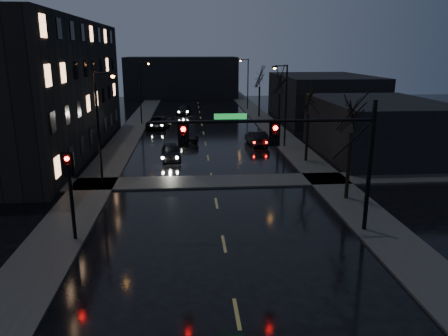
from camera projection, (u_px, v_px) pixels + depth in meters
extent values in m
cube|color=#2D2D2B|center=(126.00, 139.00, 47.12)|extent=(3.00, 140.00, 0.12)
cube|color=#2D2D2B|center=(281.00, 137.00, 48.42)|extent=(3.00, 140.00, 0.12)
cube|color=#2D2D2B|center=(213.00, 182.00, 31.89)|extent=(40.00, 3.00, 0.12)
cube|color=black|center=(27.00, 88.00, 40.14)|extent=(12.00, 30.00, 12.00)
cube|color=black|center=(378.00, 128.00, 39.66)|extent=(10.00, 14.00, 5.00)
cube|color=black|center=(323.00, 97.00, 60.80)|extent=(12.00, 18.00, 6.00)
cube|color=black|center=(182.00, 77.00, 87.87)|extent=(22.00, 10.00, 8.00)
cylinder|color=black|center=(369.00, 168.00, 22.43)|extent=(0.22, 0.22, 7.00)
cylinder|color=black|center=(265.00, 121.00, 21.36)|extent=(11.00, 0.16, 0.16)
cylinder|color=black|center=(353.00, 140.00, 21.96)|extent=(2.05, 0.10, 2.05)
cube|color=#0C591E|center=(230.00, 116.00, 21.16)|extent=(1.60, 0.04, 0.28)
cube|color=black|center=(183.00, 135.00, 21.22)|extent=(0.35, 0.28, 1.05)
sphere|color=#FF0705|center=(183.00, 129.00, 20.98)|extent=(0.22, 0.22, 0.22)
cube|color=black|center=(275.00, 134.00, 21.57)|extent=(0.35, 0.28, 1.05)
sphere|color=#FF0705|center=(275.00, 128.00, 21.33)|extent=(0.22, 0.22, 0.22)
cylinder|color=black|center=(72.00, 200.00, 21.62)|extent=(0.18, 0.18, 4.40)
cube|color=black|center=(68.00, 165.00, 21.15)|extent=(0.35, 0.28, 1.05)
sphere|color=#FF0705|center=(67.00, 159.00, 20.91)|extent=(0.22, 0.22, 0.22)
cylinder|color=black|center=(348.00, 167.00, 27.65)|extent=(0.24, 0.24, 4.40)
cylinder|color=black|center=(307.00, 138.00, 37.30)|extent=(0.24, 0.24, 4.12)
cylinder|color=black|center=(279.00, 115.00, 48.77)|extent=(0.24, 0.24, 4.68)
cylinder|color=black|center=(259.00, 102.00, 62.29)|extent=(0.24, 0.24, 4.29)
cylinder|color=black|center=(99.00, 131.00, 29.78)|extent=(0.16, 0.16, 8.00)
cylinder|color=black|center=(103.00, 73.00, 28.81)|extent=(1.20, 0.10, 0.10)
cube|color=black|center=(113.00, 74.00, 28.88)|extent=(0.50, 0.25, 0.15)
sphere|color=orange|center=(113.00, 76.00, 28.91)|extent=(0.28, 0.28, 0.28)
cylinder|color=black|center=(140.00, 93.00, 55.76)|extent=(0.16, 0.16, 8.00)
cylinder|color=black|center=(144.00, 62.00, 54.78)|extent=(1.20, 0.10, 0.10)
cube|color=black|center=(148.00, 63.00, 54.85)|extent=(0.50, 0.25, 0.15)
sphere|color=orange|center=(148.00, 64.00, 54.88)|extent=(0.28, 0.28, 0.28)
cylinder|color=black|center=(286.00, 107.00, 42.52)|extent=(0.16, 0.16, 8.00)
cylinder|color=black|center=(281.00, 66.00, 41.45)|extent=(1.20, 0.10, 0.10)
cube|color=black|center=(275.00, 67.00, 41.43)|extent=(0.50, 0.25, 0.15)
sphere|color=orange|center=(275.00, 68.00, 41.46)|extent=(0.28, 0.28, 0.28)
cylinder|color=black|center=(248.00, 85.00, 69.46)|extent=(0.16, 0.16, 8.00)
cylinder|color=black|center=(244.00, 59.00, 68.39)|extent=(1.20, 0.10, 0.10)
cube|color=black|center=(241.00, 60.00, 68.37)|extent=(0.50, 0.25, 0.15)
sphere|color=orange|center=(241.00, 61.00, 68.40)|extent=(0.28, 0.28, 0.28)
imported|color=black|center=(171.00, 151.00, 38.58)|extent=(1.95, 4.18, 1.39)
imported|color=black|center=(188.00, 133.00, 46.63)|extent=(2.21, 5.07, 1.62)
imported|color=black|center=(158.00, 122.00, 54.01)|extent=(3.02, 5.36, 1.41)
imported|color=black|center=(183.00, 110.00, 65.43)|extent=(2.39, 4.78, 1.33)
imported|color=black|center=(257.00, 138.00, 44.34)|extent=(2.04, 4.48, 1.42)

